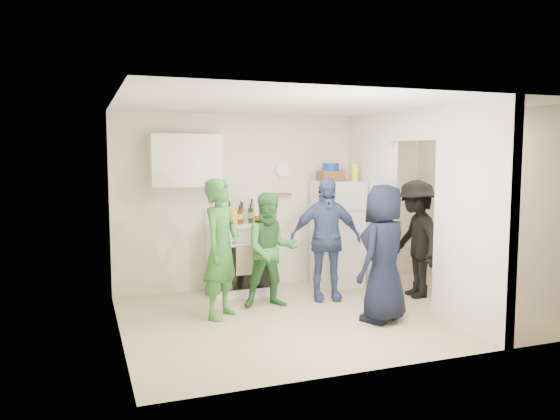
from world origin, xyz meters
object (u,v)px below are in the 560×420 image
object	(u,v)px
blue_bowl	(331,167)
person_navy	(384,253)
person_denim	(326,239)
yellow_cup_stack_top	(355,173)
stove	(239,258)
person_nook	(416,239)
wicker_basket	(331,176)
person_green_center	(271,250)
person_green_left	(221,249)
fridge	(338,233)

from	to	relation	value
blue_bowl	person_navy	size ratio (longest dim) A/B	0.15
person_navy	person_denim	bearing A→B (deg)	-108.20
yellow_cup_stack_top	person_denim	bearing A→B (deg)	-141.35
blue_bowl	stove	bearing A→B (deg)	-179.19
yellow_cup_stack_top	person_nook	size ratio (longest dim) A/B	0.16
wicker_basket	person_denim	world-z (taller)	wicker_basket
person_denim	person_navy	xyz separation A→B (m)	(0.23, -1.10, -0.02)
blue_bowl	person_green_center	xyz separation A→B (m)	(-1.21, -0.83, -1.02)
yellow_cup_stack_top	person_denim	distance (m)	1.27
blue_bowl	wicker_basket	bearing A→B (deg)	0.00
person_denim	person_nook	distance (m)	1.25
person_green_center	person_green_left	bearing A→B (deg)	-155.88
wicker_basket	blue_bowl	distance (m)	0.13
person_green_left	person_denim	xyz separation A→B (m)	(1.49, 0.31, -0.01)
person_green_center	person_nook	xyz separation A→B (m)	(2.01, -0.19, 0.07)
person_nook	stove	bearing A→B (deg)	-107.16
fridge	person_denim	world-z (taller)	person_denim
blue_bowl	person_nook	xyz separation A→B (m)	(0.80, -1.02, -0.95)
blue_bowl	person_navy	world-z (taller)	blue_bowl
blue_bowl	person_nook	bearing A→B (deg)	-52.05
wicker_basket	person_navy	size ratio (longest dim) A/B	0.22
fridge	yellow_cup_stack_top	world-z (taller)	yellow_cup_stack_top
fridge	stove	bearing A→B (deg)	178.86
person_denim	blue_bowl	bearing A→B (deg)	73.30
blue_bowl	person_green_center	distance (m)	1.79
wicker_basket	blue_bowl	world-z (taller)	blue_bowl
stove	person_denim	world-z (taller)	person_denim
person_denim	person_green_left	bearing A→B (deg)	-155.55
person_green_left	person_nook	size ratio (longest dim) A/B	1.04
blue_bowl	person_green_left	size ratio (longest dim) A/B	0.15
fridge	person_nook	size ratio (longest dim) A/B	0.97
person_green_left	person_green_center	size ratio (longest dim) A/B	1.14
wicker_basket	person_denim	distance (m)	1.17
fridge	blue_bowl	size ratio (longest dim) A/B	6.42
person_green_center	person_denim	xyz separation A→B (m)	(0.80, 0.09, 0.09)
person_navy	person_nook	distance (m)	1.28
yellow_cup_stack_top	person_green_left	world-z (taller)	yellow_cup_stack_top
fridge	person_navy	world-z (taller)	person_navy
blue_bowl	person_nook	distance (m)	1.61
person_green_left	fridge	bearing A→B (deg)	-20.86
person_green_left	person_nook	distance (m)	2.71
wicker_basket	person_nook	size ratio (longest dim) A/B	0.22
person_denim	person_navy	size ratio (longest dim) A/B	1.02
fridge	person_green_left	distance (m)	2.25
person_nook	blue_bowl	bearing A→B (deg)	-134.75
person_green_center	person_denim	size ratio (longest dim) A/B	0.89
stove	person_navy	xyz separation A→B (m)	(1.22, -1.81, 0.31)
person_navy	person_green_center	bearing A→B (deg)	-74.46
person_green_left	person_navy	world-z (taller)	person_green_left
fridge	wicker_basket	size ratio (longest dim) A/B	4.40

